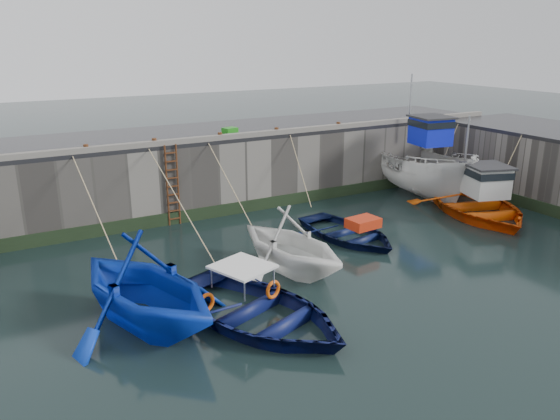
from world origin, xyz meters
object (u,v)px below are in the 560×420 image
boat_near_navy (347,238)px  fish_crate (230,131)px  ladder (173,186)px  bollard_e (338,125)px  boat_near_white (147,323)px  bollard_b (154,142)px  boat_near_blue (257,322)px  boat_far_orange (476,204)px  boat_near_blacktrim (290,269)px  bollard_a (86,148)px  bollard_d (276,131)px  bollard_c (220,136)px  boat_far_white (420,170)px

boat_near_navy → fish_crate: (-2.05, 5.80, 3.30)m
ladder → fish_crate: bearing=22.1°
fish_crate → bollard_e: (4.96, -0.90, -0.00)m
boat_near_white → bollard_b: bollard_b is taller
boat_near_blue → boat_far_orange: 12.71m
bollard_e → boat_near_blacktrim: bearing=-134.4°
boat_far_orange → bollard_e: boat_far_orange is taller
boat_far_orange → fish_crate: boat_far_orange is taller
bollard_e → boat_near_white: bearing=-146.1°
fish_crate → bollard_a: (-6.04, -0.90, -0.00)m
boat_far_orange → boat_near_navy: bearing=-164.1°
bollard_d → bollard_e: bearing=0.0°
boat_near_white → boat_near_blacktrim: boat_near_white is taller
boat_near_blue → bollard_a: (-2.32, 8.86, 3.30)m
boat_near_navy → bollard_e: bearing=53.5°
boat_near_blue → bollard_c: (2.88, 8.86, 3.30)m
bollard_e → boat_far_orange: bearing=-56.1°
bollard_b → bollard_c: 2.70m
boat_near_navy → boat_near_blacktrim: bearing=-162.2°
boat_far_orange → bollard_e: 6.89m
fish_crate → boat_far_white: bearing=-31.8°
bollard_b → boat_near_blue: bearing=-91.1°
ladder → boat_far_white: bearing=-7.1°
bollard_b → ladder: bearing=-33.9°
boat_near_blue → bollard_d: size_ratio=19.71×
bollard_e → boat_far_white: bearing=-26.7°
boat_far_white → bollard_e: (-3.49, 1.76, 2.12)m
ladder → boat_near_blue: ladder is taller
bollard_b → bollard_c: bearing=0.0°
boat_near_blue → bollard_d: 10.93m
boat_near_white → bollard_a: (0.22, 7.52, 3.30)m
ladder → boat_near_white: bearing=-114.1°
ladder → boat_near_navy: bearing=-41.9°
boat_near_blue → boat_near_navy: size_ratio=1.23×
bollard_c → bollard_e: size_ratio=1.00×
bollard_b → bollard_d: (5.30, 0.00, 0.00)m
fish_crate → boat_near_white: bearing=-141.0°
fish_crate → bollard_e: 5.04m
boat_far_white → bollard_a: boat_far_white is taller
boat_near_navy → bollard_d: bearing=87.6°
boat_far_orange → fish_crate: 10.80m
bollard_c → boat_far_white: bearing=-10.7°
boat_near_navy → boat_far_orange: bearing=-8.4°
ladder → bollard_a: (-3.00, 0.34, 1.71)m
ladder → boat_near_blacktrim: ladder is taller
bollard_a → bollard_e: size_ratio=1.00×
ladder → boat_near_blue: size_ratio=0.58×
boat_far_white → bollard_c: size_ratio=27.41×
boat_far_orange → bollard_e: size_ratio=26.30×
boat_near_blue → bollard_e: bollard_e is taller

